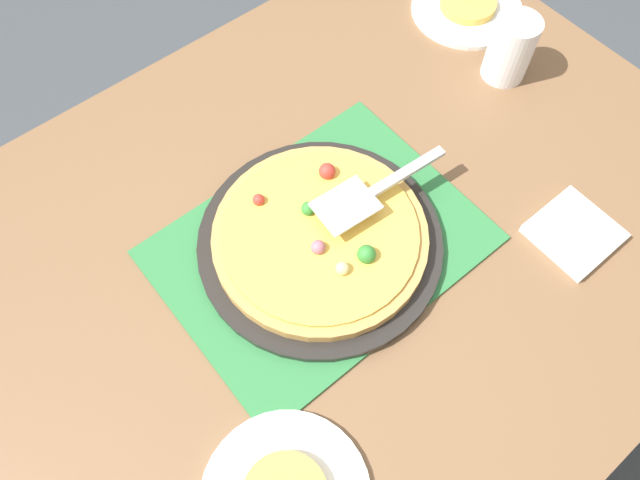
# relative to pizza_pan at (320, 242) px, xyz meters

# --- Properties ---
(ground_plane) EXTENTS (8.00, 8.00, 0.00)m
(ground_plane) POSITION_rel_pizza_pan_xyz_m (0.00, 0.00, -0.76)
(ground_plane) COLOR #3D4247
(dining_table) EXTENTS (1.40, 1.00, 0.75)m
(dining_table) POSITION_rel_pizza_pan_xyz_m (0.00, 0.00, -0.12)
(dining_table) COLOR brown
(dining_table) RESTS_ON ground_plane
(placemat) EXTENTS (0.48, 0.36, 0.01)m
(placemat) POSITION_rel_pizza_pan_xyz_m (0.00, 0.00, -0.01)
(placemat) COLOR #2D753D
(placemat) RESTS_ON dining_table
(pizza_pan) EXTENTS (0.38, 0.38, 0.01)m
(pizza_pan) POSITION_rel_pizza_pan_xyz_m (0.00, 0.00, 0.00)
(pizza_pan) COLOR black
(pizza_pan) RESTS_ON placemat
(pizza) EXTENTS (0.33, 0.33, 0.05)m
(pizza) POSITION_rel_pizza_pan_xyz_m (-0.00, 0.00, 0.02)
(pizza) COLOR tan
(pizza) RESTS_ON pizza_pan
(plate_near_left) EXTENTS (0.22, 0.22, 0.01)m
(plate_near_left) POSITION_rel_pizza_pan_xyz_m (-0.56, -0.23, -0.01)
(plate_near_left) COLOR white
(plate_near_left) RESTS_ON dining_table
(served_slice_left) EXTENTS (0.11, 0.11, 0.02)m
(served_slice_left) POSITION_rel_pizza_pan_xyz_m (-0.56, -0.23, 0.01)
(served_slice_left) COLOR #EAB747
(served_slice_left) RESTS_ON plate_near_left
(cup_near) EXTENTS (0.08, 0.08, 0.12)m
(cup_near) POSITION_rel_pizza_pan_xyz_m (-0.49, -0.07, 0.05)
(cup_near) COLOR white
(cup_near) RESTS_ON dining_table
(pizza_server) EXTENTS (0.23, 0.08, 0.01)m
(pizza_server) POSITION_rel_pizza_pan_xyz_m (-0.10, 0.01, 0.06)
(pizza_server) COLOR silver
(pizza_server) RESTS_ON pizza
(napkin_stack) EXTENTS (0.12, 0.12, 0.02)m
(napkin_stack) POSITION_rel_pizza_pan_xyz_m (-0.32, 0.24, -0.01)
(napkin_stack) COLOR white
(napkin_stack) RESTS_ON dining_table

